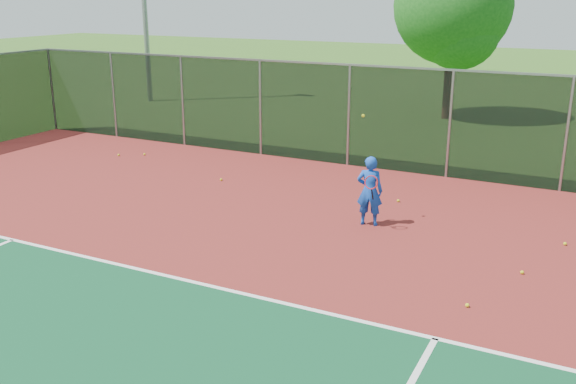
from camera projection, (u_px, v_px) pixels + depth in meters
name	position (u px, v px, depth m)	size (l,w,h in m)	color
court_apron	(287.00, 340.00, 9.66)	(30.00, 20.00, 0.02)	maroon
fence_back	(450.00, 123.00, 17.73)	(30.00, 0.06, 3.03)	black
tennis_player	(370.00, 191.00, 14.20)	(0.64, 0.65, 2.48)	#1348B8
practice_ball_0	(522.00, 272.00, 11.87)	(0.07, 0.07, 0.07)	#CAC817
practice_ball_1	(398.00, 201.00, 15.98)	(0.07, 0.07, 0.07)	#CAC817
practice_ball_2	(467.00, 305.00, 10.62)	(0.07, 0.07, 0.07)	#CAC817
practice_ball_3	(565.00, 244.00, 13.23)	(0.07, 0.07, 0.07)	#CAC817
practice_ball_4	(144.00, 154.00, 20.59)	(0.07, 0.07, 0.07)	#CAC817
practice_ball_5	(221.00, 180.00, 17.79)	(0.07, 0.07, 0.07)	#CAC817
practice_ball_6	(119.00, 155.00, 20.50)	(0.07, 0.07, 0.07)	#CAC817
tree_back_left	(455.00, 11.00, 25.39)	(4.69, 4.69, 6.89)	#382214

